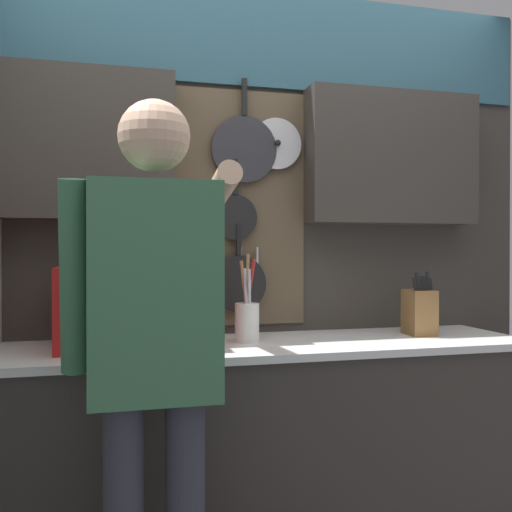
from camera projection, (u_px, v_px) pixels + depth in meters
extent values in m
cube|color=#38332D|center=(272.00, 458.00, 2.33)|extent=(2.11, 0.56, 0.90)
cube|color=white|center=(272.00, 346.00, 2.33)|extent=(2.14, 0.59, 0.03)
cube|color=#38332D|center=(254.00, 263.00, 2.61)|extent=(2.71, 0.04, 2.49)
cube|color=#2D5666|center=(256.00, 38.00, 2.58)|extent=(2.67, 0.02, 0.45)
cube|color=#38332D|center=(91.00, 145.00, 2.33)|extent=(0.68, 0.16, 0.62)
cube|color=#38332D|center=(392.00, 158.00, 2.68)|extent=(0.83, 0.16, 0.62)
cube|color=brown|center=(239.00, 208.00, 2.57)|extent=(0.61, 0.01, 1.06)
cylinder|color=#2D2D33|center=(244.00, 149.00, 2.54)|extent=(0.30, 0.02, 0.30)
cube|color=black|center=(244.00, 97.00, 2.53)|extent=(0.02, 0.02, 0.17)
cylinder|color=black|center=(235.00, 217.00, 2.53)|extent=(0.20, 0.02, 0.20)
cube|color=black|center=(235.00, 177.00, 2.53)|extent=(0.02, 0.02, 0.16)
cylinder|color=black|center=(238.00, 284.00, 2.54)|extent=(0.25, 0.02, 0.25)
cube|color=black|center=(239.00, 240.00, 2.53)|extent=(0.02, 0.02, 0.14)
cylinder|color=silver|center=(277.00, 144.00, 2.58)|extent=(0.23, 0.01, 0.23)
sphere|color=black|center=(278.00, 143.00, 2.56)|extent=(0.03, 0.03, 0.03)
cylinder|color=red|center=(223.00, 272.00, 2.52)|extent=(0.01, 0.01, 0.22)
ellipsoid|color=red|center=(223.00, 301.00, 2.52)|extent=(0.06, 0.01, 0.05)
cylinder|color=silver|center=(241.00, 269.00, 2.54)|extent=(0.01, 0.01, 0.20)
ellipsoid|color=silver|center=(241.00, 295.00, 2.54)|extent=(0.06, 0.01, 0.05)
cylinder|color=silver|center=(258.00, 270.00, 2.56)|extent=(0.01, 0.01, 0.21)
ellipsoid|color=silver|center=(258.00, 296.00, 2.56)|extent=(0.05, 0.01, 0.05)
cube|color=red|center=(123.00, 307.00, 2.21)|extent=(0.49, 0.34, 0.31)
cube|color=black|center=(109.00, 312.00, 2.02)|extent=(0.27, 0.01, 0.19)
cube|color=#333338|center=(173.00, 310.00, 2.08)|extent=(0.11, 0.01, 0.23)
cube|color=brown|center=(419.00, 312.00, 2.53)|extent=(0.12, 0.16, 0.20)
cylinder|color=black|center=(416.00, 284.00, 2.49)|extent=(0.02, 0.03, 0.06)
cylinder|color=black|center=(418.00, 282.00, 2.49)|extent=(0.02, 0.04, 0.08)
cylinder|color=black|center=(421.00, 284.00, 2.49)|extent=(0.02, 0.03, 0.06)
cylinder|color=black|center=(423.00, 283.00, 2.49)|extent=(0.02, 0.03, 0.06)
cylinder|color=black|center=(426.00, 283.00, 2.50)|extent=(0.02, 0.03, 0.06)
cylinder|color=black|center=(429.00, 281.00, 2.50)|extent=(0.02, 0.03, 0.08)
cylinder|color=black|center=(431.00, 284.00, 2.50)|extent=(0.02, 0.03, 0.06)
cylinder|color=white|center=(247.00, 323.00, 2.33)|extent=(0.10, 0.10, 0.16)
cylinder|color=red|center=(249.00, 292.00, 2.35)|extent=(0.05, 0.06, 0.28)
cylinder|color=silver|center=(246.00, 303.00, 2.33)|extent=(0.04, 0.02, 0.19)
cylinder|color=silver|center=(246.00, 297.00, 2.32)|extent=(0.02, 0.06, 0.24)
cylinder|color=tan|center=(245.00, 293.00, 2.34)|extent=(0.04, 0.02, 0.27)
cylinder|color=silver|center=(249.00, 298.00, 2.32)|extent=(0.02, 0.02, 0.24)
cylinder|color=tan|center=(248.00, 290.00, 2.34)|extent=(0.02, 0.02, 0.30)
cube|color=#3D704C|center=(154.00, 291.00, 1.69)|extent=(0.38, 0.22, 0.64)
sphere|color=#DBAD8E|center=(154.00, 136.00, 1.68)|extent=(0.21, 0.21, 0.21)
cylinder|color=#3D704C|center=(74.00, 278.00, 1.65)|extent=(0.08, 0.18, 0.58)
cylinder|color=#DBAD8E|center=(214.00, 199.00, 2.01)|extent=(0.08, 0.58, 0.20)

